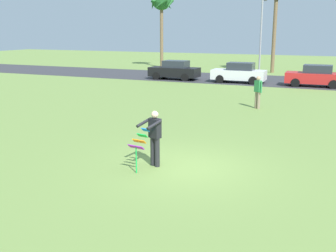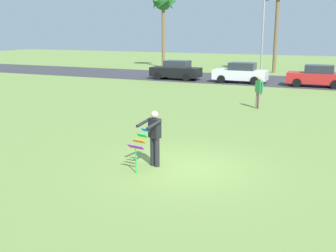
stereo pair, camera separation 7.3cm
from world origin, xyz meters
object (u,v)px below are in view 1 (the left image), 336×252
person_walker_near (258,91)px  palm_tree_left_near (162,4)px  kite_held (139,143)px  parked_car_black (175,70)px  person_kite_flyer (154,136)px  parked_car_white (239,73)px  streetlight_pole (261,31)px  parked_car_red (316,76)px

person_walker_near → palm_tree_left_near: bearing=125.9°
kite_held → parked_car_black: size_ratio=0.30×
person_kite_flyer → palm_tree_left_near: size_ratio=0.21×
parked_car_white → palm_tree_left_near: 16.52m
person_kite_flyer → parked_car_black: 22.67m
palm_tree_left_near → parked_car_black: bearing=-60.4°
palm_tree_left_near → streetlight_pole: size_ratio=1.19×
parked_car_red → streetlight_pole: size_ratio=0.61×
kite_held → palm_tree_left_near: bearing=113.2°
parked_car_white → palm_tree_left_near: bearing=137.9°
person_kite_flyer → person_walker_near: (0.97, 10.78, -0.02)m
parked_car_black → parked_car_red: size_ratio=0.99×
kite_held → parked_car_black: 23.18m
person_kite_flyer → kite_held: person_kite_flyer is taller
parked_car_black → streetlight_pole: 9.81m
person_kite_flyer → kite_held: (-0.20, -0.62, -0.08)m
palm_tree_left_near → kite_held: bearing=-66.8°
person_kite_flyer → parked_car_black: size_ratio=0.41×
parked_car_black → parked_car_red: bearing=0.0°
palm_tree_left_near → person_walker_near: size_ratio=4.80×
parked_car_white → parked_car_red: bearing=0.0°
person_walker_near → parked_car_white: bearing=108.9°
parked_car_black → parked_car_white: (5.54, 0.00, 0.00)m
parked_car_white → parked_car_red: (5.74, 0.00, 0.00)m
person_kite_flyer → parked_car_white: 21.32m
person_kite_flyer → kite_held: bearing=-108.0°
kite_held → streetlight_pole: size_ratio=0.18×
person_kite_flyer → parked_car_black: bearing=111.0°
kite_held → streetlight_pole: streetlight_pole is taller
streetlight_pole → parked_car_white: bearing=-91.5°
parked_car_white → kite_held: bearing=-83.8°
kite_held → parked_car_black: (-7.93, 21.78, -0.10)m
parked_car_black → palm_tree_left_near: 13.31m
kite_held → parked_car_white: parked_car_white is taller
person_kite_flyer → palm_tree_left_near: (-13.97, 31.43, 5.96)m
parked_car_white → streetlight_pole: 7.96m
kite_held → palm_tree_left_near: (-13.77, 32.05, 6.04)m
person_kite_flyer → palm_tree_left_near: palm_tree_left_near is taller
parked_car_red → person_walker_near: (-2.18, -10.38, 0.16)m
streetlight_pole → kite_held: bearing=-85.7°
parked_car_white → parked_car_red: same height
kite_held → parked_car_white: (-2.38, 21.78, -0.10)m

